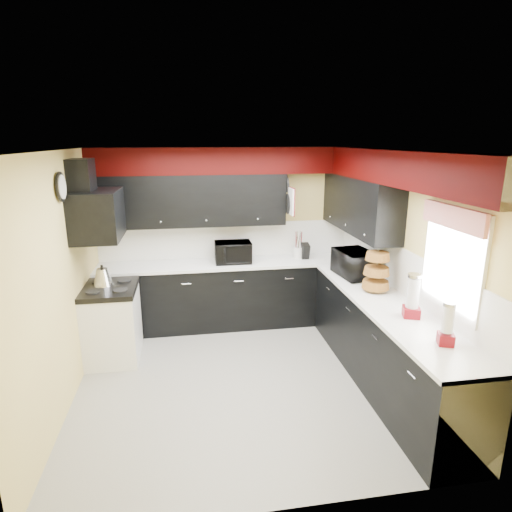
{
  "coord_description": "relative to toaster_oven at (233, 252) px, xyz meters",
  "views": [
    {
      "loc": [
        -0.56,
        -4.25,
        2.61
      ],
      "look_at": [
        0.26,
        0.73,
        1.22
      ],
      "focal_mm": 30.0,
      "sensor_mm": 36.0,
      "label": 1
    }
  ],
  "objects": [
    {
      "name": "knife_block",
      "position": [
        1.04,
        0.01,
        -0.03
      ],
      "size": [
        0.1,
        0.14,
        0.22
      ],
      "primitive_type": "cube",
      "rotation": [
        0.0,
        0.0,
        0.0
      ],
      "color": "black",
      "rests_on": "counter_back"
    },
    {
      "name": "counter_right",
      "position": [
        1.44,
        -1.78,
        -0.16
      ],
      "size": [
        0.64,
        3.02,
        0.04
      ],
      "primitive_type": "cube",
      "color": "white",
      "rests_on": "cab_right"
    },
    {
      "name": "cab_right",
      "position": [
        1.44,
        -1.78,
        -0.63
      ],
      "size": [
        0.6,
        3.0,
        0.9
      ],
      "primitive_type": "cube",
      "color": "black",
      "rests_on": "ground"
    },
    {
      "name": "ceiling",
      "position": [
        -0.06,
        -1.48,
        1.42
      ],
      "size": [
        3.6,
        3.6,
        0.06
      ],
      "primitive_type": "cube",
      "color": "white",
      "rests_on": "wall_back"
    },
    {
      "name": "clock",
      "position": [
        -1.83,
        -1.23,
        1.07
      ],
      "size": [
        0.03,
        0.3,
        0.3
      ],
      "primitive_type": null,
      "color": "black",
      "rests_on": "wall_left"
    },
    {
      "name": "upper_right",
      "position": [
        1.56,
        -0.58,
        0.72
      ],
      "size": [
        0.35,
        1.8,
        0.7
      ],
      "primitive_type": "cube",
      "color": "black",
      "rests_on": "wall_right"
    },
    {
      "name": "ground",
      "position": [
        -0.06,
        -1.48,
        -1.08
      ],
      "size": [
        3.6,
        3.6,
        0.0
      ],
      "primitive_type": "plane",
      "color": "gray",
      "rests_on": "ground"
    },
    {
      "name": "cab_back",
      "position": [
        -0.06,
        0.02,
        -0.63
      ],
      "size": [
        3.6,
        0.6,
        0.9
      ],
      "primitive_type": "cube",
      "color": "black",
      "rests_on": "ground"
    },
    {
      "name": "hood",
      "position": [
        -1.61,
        -0.73,
        0.7
      ],
      "size": [
        0.5,
        0.78,
        0.55
      ],
      "primitive_type": "cube",
      "color": "black",
      "rests_on": "wall_left"
    },
    {
      "name": "soffit_right",
      "position": [
        1.56,
        -1.66,
        1.24
      ],
      "size": [
        0.36,
        3.24,
        0.35
      ],
      "primitive_type": "cube",
      "color": "black",
      "rests_on": "wall_right"
    },
    {
      "name": "pan_low",
      "position": [
        0.76,
        0.2,
        0.64
      ],
      "size": [
        0.03,
        0.24,
        0.42
      ],
      "primitive_type": null,
      "color": "black",
      "rests_on": "upper_back"
    },
    {
      "name": "wall_left",
      "position": [
        -1.86,
        -1.48,
        0.17
      ],
      "size": [
        0.06,
        3.6,
        2.5
      ],
      "primitive_type": "cube",
      "color": "#E0C666",
      "rests_on": "ground"
    },
    {
      "name": "dispenser_a",
      "position": [
        1.49,
        -2.18,
        0.06
      ],
      "size": [
        0.19,
        0.19,
        0.41
      ],
      "primitive_type": null,
      "rotation": [
        0.0,
        0.0,
        -0.33
      ],
      "color": "#5F0006",
      "rests_on": "counter_right"
    },
    {
      "name": "splash_right",
      "position": [
        1.73,
        -1.48,
        0.11
      ],
      "size": [
        0.02,
        3.6,
        0.5
      ],
      "primitive_type": "cube",
      "color": "white",
      "rests_on": "counter_right"
    },
    {
      "name": "kettle",
      "position": [
        -1.64,
        -0.65,
        -0.06
      ],
      "size": [
        0.26,
        0.26,
        0.2
      ],
      "primitive_type": null,
      "rotation": [
        0.0,
        0.0,
        -0.17
      ],
      "color": "#B8B8BD",
      "rests_on": "cooktop"
    },
    {
      "name": "hood_duct",
      "position": [
        -1.74,
        -0.73,
        1.12
      ],
      "size": [
        0.24,
        0.4,
        0.4
      ],
      "primitive_type": "cube",
      "color": "black",
      "rests_on": "wall_left"
    },
    {
      "name": "soffit_back",
      "position": [
        -0.06,
        0.14,
        1.24
      ],
      "size": [
        3.6,
        0.36,
        0.35
      ],
      "primitive_type": "cube",
      "color": "black",
      "rests_on": "wall_back"
    },
    {
      "name": "valance",
      "position": [
        1.67,
        -2.38,
        0.87
      ],
      "size": [
        0.04,
        0.88,
        0.2
      ],
      "primitive_type": "cube",
      "color": "red",
      "rests_on": "wall_right"
    },
    {
      "name": "counter_back",
      "position": [
        -0.06,
        0.02,
        -0.16
      ],
      "size": [
        3.62,
        0.64,
        0.04
      ],
      "primitive_type": "cube",
      "color": "white",
      "rests_on": "cab_back"
    },
    {
      "name": "cut_board",
      "position": [
        0.77,
        -0.18,
        0.72
      ],
      "size": [
        0.03,
        0.26,
        0.35
      ],
      "primitive_type": "cube",
      "color": "white",
      "rests_on": "upper_back"
    },
    {
      "name": "splash_back",
      "position": [
        -0.06,
        0.31,
        0.11
      ],
      "size": [
        3.6,
        0.02,
        0.5
      ],
      "primitive_type": "cube",
      "color": "white",
      "rests_on": "counter_back"
    },
    {
      "name": "window",
      "position": [
        1.72,
        -2.38,
        0.47
      ],
      "size": [
        0.03,
        0.86,
        0.96
      ],
      "primitive_type": null,
      "color": "white",
      "rests_on": "wall_right"
    },
    {
      "name": "dispenser_b",
      "position": [
        1.48,
        -2.76,
        0.02
      ],
      "size": [
        0.16,
        0.16,
        0.33
      ],
      "primitive_type": null,
      "rotation": [
        0.0,
        0.0,
        -0.34
      ],
      "color": "maroon",
      "rests_on": "counter_right"
    },
    {
      "name": "cooktop",
      "position": [
        -1.56,
        -0.73,
        -0.19
      ],
      "size": [
        0.62,
        0.77,
        0.06
      ],
      "primitive_type": "cube",
      "color": "black",
      "rests_on": "stove"
    },
    {
      "name": "upper_back",
      "position": [
        -0.56,
        0.15,
        0.72
      ],
      "size": [
        2.6,
        0.35,
        0.7
      ],
      "primitive_type": "cube",
      "color": "black",
      "rests_on": "wall_back"
    },
    {
      "name": "stove",
      "position": [
        -1.56,
        -0.73,
        -0.65
      ],
      "size": [
        0.6,
        0.75,
        0.86
      ],
      "primitive_type": "cube",
      "color": "white",
      "rests_on": "ground"
    },
    {
      "name": "pan_mid",
      "position": [
        0.76,
        -0.06,
        0.67
      ],
      "size": [
        0.03,
        0.28,
        0.46
      ],
      "primitive_type": null,
      "color": "black",
      "rests_on": "upper_back"
    },
    {
      "name": "toaster_oven",
      "position": [
        0.0,
        0.0,
        0.0
      ],
      "size": [
        0.5,
        0.42,
        0.29
      ],
      "primitive_type": "imported",
      "rotation": [
        0.0,
        0.0,
        -0.01
      ],
      "color": "black",
      "rests_on": "counter_back"
    },
    {
      "name": "deco_plate",
      "position": [
        1.71,
        -1.83,
        1.17
      ],
      "size": [
        0.03,
        0.24,
        0.24
      ],
      "primitive_type": null,
      "color": "white",
      "rests_on": "wall_right"
    },
    {
      "name": "wall_back",
      "position": [
        -0.06,
        0.32,
        0.17
      ],
      "size": [
        3.6,
        0.06,
        2.5
      ],
      "primitive_type": "cube",
      "color": "#E0C666",
      "rests_on": "ground"
    },
    {
      "name": "utensil_crock",
      "position": [
        0.96,
        0.08,
        -0.07
      ],
      "size": [
        0.17,
        0.17,
        0.16
      ],
      "primitive_type": "cylinder",
      "rotation": [
        0.0,
        0.0,
        -0.17
      ],
      "color": "silver",
      "rests_on": "counter_back"
    },
    {
      "name": "microwave",
      "position": [
        1.44,
        -0.87,
        0.02
      ],
      "size": [
        0.46,
        0.62,
        0.32
      ],
      "primitive_type": "imported",
      "rotation": [
        0.0,
        0.0,
        1.69
      ],
      "color": "black",
      "rests_on": "counter_right"
    },
    {
      "name": "baskets",
      "position": [
        1.46,
        -1.43,
        0.1
      ],
      "size": [
        0.27,
        0.27,
        0.5
      ],
      "primitive_type": null,
      "color": "brown",
      "rests_on": "upper_right"
    },
    {
      "name": "wall_right",
      "position": [
        1.74,
        -1.48,
        0.17
      ],
      "size": [
        0.06,
        3.6,
        2.5
      ],
      "primitive_type": "cube",
      "color": "#E0C666",
      "rests_on": "ground"
    },
    {
      "name": "pan_top",
      "position": [
        0.76,
        0.07,
        0.92
      ],
      "size": [
        0.03,
        0.22,
        0.4
      ],
      "primitive_type": null,
      "color": "black",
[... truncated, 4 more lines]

